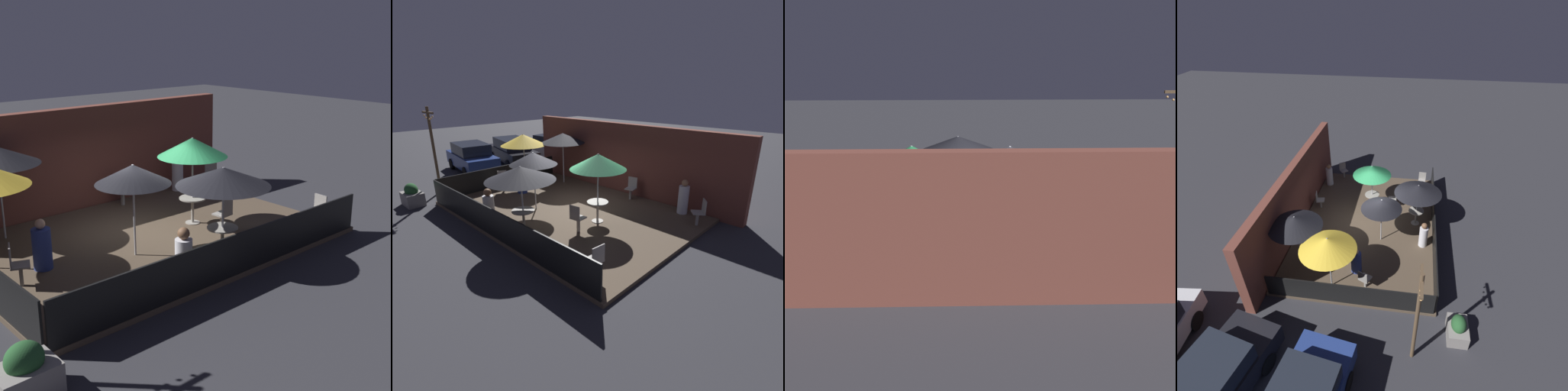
# 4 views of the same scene
# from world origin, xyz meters

# --- Properties ---
(ground_plane) EXTENTS (60.00, 60.00, 0.00)m
(ground_plane) POSITION_xyz_m (0.00, 0.00, 0.00)
(ground_plane) COLOR #2D2D33
(patio_deck) EXTENTS (9.17, 6.34, 0.12)m
(patio_deck) POSITION_xyz_m (0.00, 0.00, 0.06)
(patio_deck) COLOR brown
(patio_deck) RESTS_ON ground_plane
(building_wall) EXTENTS (10.77, 0.36, 3.12)m
(building_wall) POSITION_xyz_m (0.00, 3.40, 1.56)
(building_wall) COLOR brown
(building_wall) RESTS_ON ground_plane
(fence_front) EXTENTS (8.97, 0.05, 0.95)m
(fence_front) POSITION_xyz_m (0.00, -3.12, 0.59)
(fence_front) COLOR black
(fence_front) RESTS_ON patio_deck
(patio_umbrella_0) EXTENTS (2.17, 2.17, 2.20)m
(patio_umbrella_0) POSITION_xyz_m (0.43, -2.28, 2.10)
(patio_umbrella_0) COLOR #B2B2B7
(patio_umbrella_0) RESTS_ON patio_deck
(patio_umbrella_1) EXTENTS (1.90, 1.90, 2.40)m
(patio_umbrella_1) POSITION_xyz_m (1.55, 0.01, 2.26)
(patio_umbrella_1) COLOR #B2B2B7
(patio_umbrella_1) RESTS_ON patio_deck
(patio_umbrella_3) EXTENTS (1.77, 1.77, 2.21)m
(patio_umbrella_3) POSITION_xyz_m (-0.97, -0.76, 2.10)
(patio_umbrella_3) COLOR #B2B2B7
(patio_umbrella_3) RESTS_ON patio_deck
(dining_table_0) EXTENTS (0.72, 0.72, 0.78)m
(dining_table_0) POSITION_xyz_m (0.43, -2.28, 0.72)
(dining_table_0) COLOR #9E998E
(dining_table_0) RESTS_ON patio_deck
(dining_table_1) EXTENTS (0.74, 0.74, 0.74)m
(dining_table_1) POSITION_xyz_m (1.55, 0.01, 0.69)
(dining_table_1) COLOR #9E998E
(dining_table_1) RESTS_ON patio_deck
(patio_chair_0) EXTENTS (0.53, 0.53, 0.93)m
(patio_chair_0) POSITION_xyz_m (-3.76, -0.46, 0.63)
(patio_chair_0) COLOR gray
(patio_chair_0) RESTS_ON patio_deck
(patio_chair_1) EXTENTS (0.47, 0.47, 0.92)m
(patio_chair_1) POSITION_xyz_m (1.02, 2.70, 0.62)
(patio_chair_1) COLOR gray
(patio_chair_1) RESTS_ON patio_deck
(patio_chair_2) EXTENTS (0.56, 0.56, 0.92)m
(patio_chair_2) POSITION_xyz_m (4.27, 2.15, 0.62)
(patio_chair_2) COLOR gray
(patio_chair_2) RESTS_ON patio_deck
(patio_chair_3) EXTENTS (0.43, 0.43, 0.91)m
(patio_chair_3) POSITION_xyz_m (3.76, -2.54, 0.62)
(patio_chair_3) COLOR gray
(patio_chair_3) RESTS_ON patio_deck
(patio_chair_4) EXTENTS (0.44, 0.44, 0.95)m
(patio_chair_4) POSITION_xyz_m (1.66, -1.10, 0.65)
(patio_chair_4) COLOR gray
(patio_chair_4) RESTS_ON patio_deck
(patron_0) EXTENTS (0.45, 0.45, 1.30)m
(patron_0) POSITION_xyz_m (3.34, 2.76, 0.70)
(patron_0) COLOR silver
(patron_0) RESTS_ON patio_deck
(patron_1) EXTENTS (0.49, 0.49, 1.24)m
(patron_1) POSITION_xyz_m (-1.08, -2.65, 0.68)
(patron_1) COLOR silver
(patron_1) RESTS_ON patio_deck
(patron_2) EXTENTS (0.60, 0.60, 1.18)m
(patron_2) POSITION_xyz_m (-2.96, 0.00, 0.63)
(patron_2) COLOR navy
(patron_2) RESTS_ON patio_deck
(planter_box) EXTENTS (0.95, 0.66, 0.93)m
(planter_box) POSITION_xyz_m (-5.18, -3.82, 0.40)
(planter_box) COLOR gray
(planter_box) RESTS_ON ground_plane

